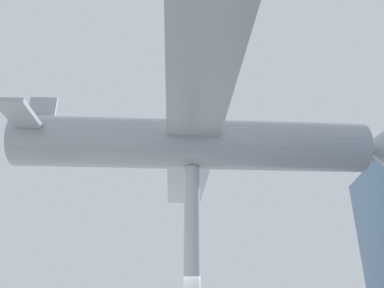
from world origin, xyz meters
TOP-DOWN VIEW (x-y plane):
  - support_pylon_central at (0.00, 0.00)m, footprint 0.60×0.60m
  - suspended_airplane at (-0.05, 0.29)m, footprint 18.81×15.67m

SIDE VIEW (x-z plane):
  - support_pylon_central at x=0.00m, z-range 0.00..6.58m
  - suspended_airplane at x=-0.05m, z-range 6.13..9.09m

